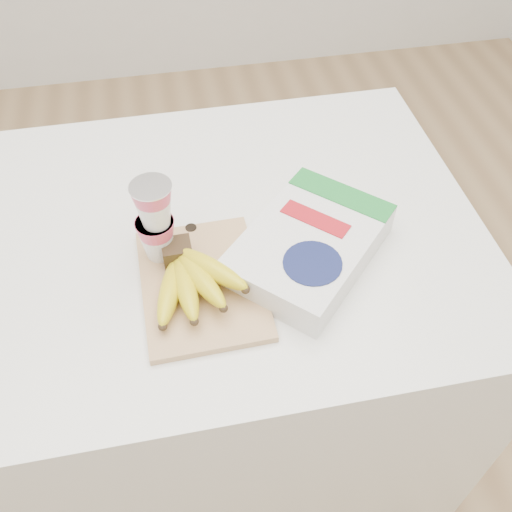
{
  "coord_description": "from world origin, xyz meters",
  "views": [
    {
      "loc": [
        0.02,
        -0.72,
        1.58
      ],
      "look_at": [
        0.14,
        -0.11,
        0.89
      ],
      "focal_mm": 40.0,
      "sensor_mm": 36.0,
      "label": 1
    }
  ],
  "objects": [
    {
      "name": "cereal_box",
      "position": [
        0.23,
        -0.1,
        0.88
      ],
      "size": [
        0.33,
        0.33,
        0.06
      ],
      "rotation": [
        0.0,
        0.0,
        -0.77
      ],
      "color": "white",
      "rests_on": "table"
    },
    {
      "name": "cutting_board",
      "position": [
        0.04,
        -0.13,
        0.85
      ],
      "size": [
        0.2,
        0.27,
        0.01
      ],
      "primitive_type": "cube",
      "rotation": [
        0.0,
        0.0,
        0.02
      ],
      "color": "tan",
      "rests_on": "table"
    },
    {
      "name": "bananas",
      "position": [
        0.03,
        -0.14,
        0.89
      ],
      "size": [
        0.16,
        0.17,
        0.06
      ],
      "color": "#382816",
      "rests_on": "cutting_board"
    },
    {
      "name": "yogurt_stack",
      "position": [
        -0.02,
        -0.06,
        0.94
      ],
      "size": [
        0.07,
        0.07,
        0.15
      ],
      "color": "white",
      "rests_on": "cutting_board"
    },
    {
      "name": "table",
      "position": [
        0.0,
        0.0,
        0.42
      ],
      "size": [
        1.13,
        0.75,
        0.85
      ],
      "primitive_type": "cube",
      "color": "white",
      "rests_on": "ground"
    }
  ]
}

